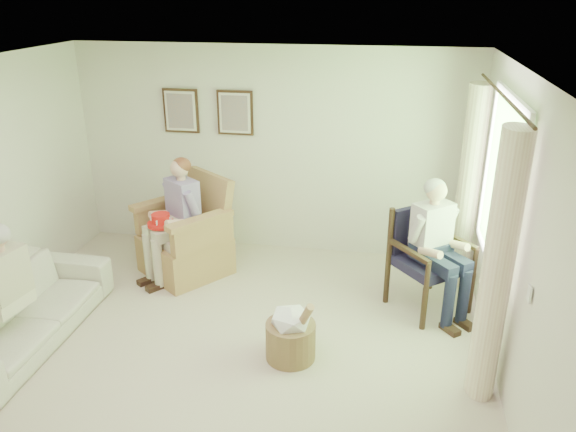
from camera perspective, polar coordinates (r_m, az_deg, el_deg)
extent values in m
plane|color=beige|center=(5.26, -7.83, -15.66)|extent=(5.50, 5.50, 0.00)
cube|color=silver|center=(7.08, -1.65, 6.55)|extent=(5.00, 0.04, 2.60)
cube|color=silver|center=(4.50, 23.26, -4.92)|extent=(0.04, 5.50, 2.60)
cube|color=white|center=(4.21, -9.70, 13.53)|extent=(5.00, 5.50, 0.02)
cube|color=#2D6B23|center=(5.49, 20.88, 3.08)|extent=(0.02, 1.40, 1.50)
cube|color=white|center=(5.30, 21.93, 11.06)|extent=(0.04, 1.52, 0.06)
cube|color=white|center=(5.77, 19.73, -4.23)|extent=(0.04, 1.52, 0.06)
cylinder|color=#382114|center=(5.28, 20.99, 11.38)|extent=(0.03, 2.50, 0.03)
cylinder|color=#F6E4C1|center=(4.72, 20.45, -5.25)|extent=(0.34, 0.34, 2.30)
cylinder|color=#F6E4C1|center=(6.51, 17.82, 2.64)|extent=(0.34, 0.34, 2.30)
cube|color=#382114|center=(7.26, -10.81, 10.46)|extent=(0.45, 0.03, 0.55)
cube|color=silver|center=(7.24, -10.87, 10.43)|extent=(0.39, 0.01, 0.49)
cube|color=tan|center=(7.23, -10.89, 10.41)|extent=(0.33, 0.01, 0.43)
cube|color=#382114|center=(7.04, -5.38, 10.40)|extent=(0.45, 0.03, 0.55)
cube|color=silver|center=(7.02, -5.43, 10.36)|extent=(0.39, 0.01, 0.49)
cube|color=tan|center=(7.02, -5.45, 10.35)|extent=(0.33, 0.01, 0.43)
cube|color=#B57C55|center=(6.88, -10.36, -3.87)|extent=(0.87, 0.85, 0.46)
cube|color=beige|center=(6.73, -10.62, -1.82)|extent=(0.68, 0.66, 0.11)
cube|color=#B57C55|center=(6.96, -9.70, 1.87)|extent=(0.81, 0.25, 0.69)
cube|color=#B57C55|center=(6.86, -13.76, -0.53)|extent=(0.11, 0.79, 0.33)
cube|color=#B57C55|center=(6.59, -7.30, -1.02)|extent=(0.11, 0.79, 0.33)
cylinder|color=black|center=(5.95, 11.08, -8.30)|extent=(0.06, 0.06, 0.47)
cylinder|color=black|center=(6.01, 17.24, -8.64)|extent=(0.06, 0.06, 0.47)
cylinder|color=black|center=(6.47, 11.07, -5.64)|extent=(0.06, 0.06, 0.47)
cylinder|color=black|center=(6.52, 16.71, -5.98)|extent=(0.06, 0.06, 0.47)
cube|color=#1B1632|center=(6.09, 14.28, -4.73)|extent=(0.62, 0.60, 0.11)
cube|color=#1B1632|center=(6.24, 14.39, -1.19)|extent=(0.58, 0.07, 0.53)
imported|color=beige|center=(6.05, -25.50, -8.85)|extent=(2.12, 0.83, 0.62)
cube|color=beige|center=(6.67, -10.73, -0.53)|extent=(0.40, 0.26, 0.16)
cube|color=#9985BC|center=(6.58, -10.84, 1.78)|extent=(0.39, 0.24, 0.46)
sphere|color=#DDAD8E|center=(6.46, -11.11, 4.83)|extent=(0.21, 0.21, 0.21)
ellipsoid|color=brown|center=(6.47, -11.04, 5.10)|extent=(0.22, 0.22, 0.18)
cube|color=beige|center=(6.53, -12.18, -1.61)|extent=(0.14, 0.44, 0.13)
cube|color=beige|center=(6.46, -10.54, -1.75)|extent=(0.14, 0.44, 0.13)
cylinder|color=beige|center=(6.50, -12.61, -4.80)|extent=(0.12, 0.12, 0.58)
cylinder|color=beige|center=(6.43, -10.96, -4.98)|extent=(0.12, 0.12, 0.58)
cube|color=#181B36|center=(6.02, 14.43, -3.35)|extent=(0.40, 0.26, 0.16)
cube|color=silver|center=(5.93, 14.67, -0.83)|extent=(0.39, 0.24, 0.46)
sphere|color=#DDAD8E|center=(5.79, 15.03, 2.50)|extent=(0.21, 0.21, 0.21)
ellipsoid|color=#B7B2AD|center=(5.80, 15.04, 2.82)|extent=(0.22, 0.22, 0.18)
cube|color=#181B36|center=(5.84, 13.52, -4.66)|extent=(0.14, 0.44, 0.13)
cube|color=#181B36|center=(5.86, 15.48, -4.77)|extent=(0.14, 0.44, 0.13)
cylinder|color=#181B36|center=(5.81, 13.33, -8.29)|extent=(0.12, 0.12, 0.59)
cylinder|color=#181B36|center=(5.83, 15.30, -8.40)|extent=(0.12, 0.12, 0.59)
cube|color=beige|center=(5.86, -26.57, -7.54)|extent=(0.42, 0.26, 0.16)
cube|color=#BFB894|center=(5.75, -26.93, -5.01)|extent=(0.41, 0.24, 0.46)
cube|color=beige|center=(5.68, -26.93, -9.16)|extent=(0.14, 0.44, 0.13)
cylinder|color=red|center=(6.51, -12.75, -0.78)|extent=(0.31, 0.31, 0.04)
cylinder|color=red|center=(6.49, -12.79, -0.30)|extent=(0.21, 0.21, 0.12)
cube|color=white|center=(6.45, -11.91, -0.36)|extent=(0.04, 0.01, 0.05)
cube|color=white|center=(6.58, -12.44, 0.06)|extent=(0.01, 0.04, 0.05)
cube|color=white|center=(6.53, -13.67, -0.23)|extent=(0.04, 0.01, 0.05)
cube|color=white|center=(6.40, -13.16, -0.66)|extent=(0.01, 0.04, 0.05)
cylinder|color=tan|center=(5.32, 0.26, -12.55)|extent=(0.61, 0.61, 0.36)
ellipsoid|color=white|center=(5.19, 0.27, -10.44)|extent=(0.41, 0.41, 0.25)
cylinder|color=#A57F56|center=(5.13, 1.32, -10.85)|extent=(0.18, 0.33, 0.54)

